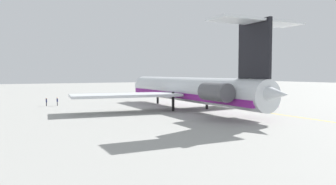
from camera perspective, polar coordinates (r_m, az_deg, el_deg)
ground at (r=67.34m, az=12.36°, el=-2.44°), size 361.20×361.20×0.00m
main_jetliner at (r=59.45m, az=3.95°, el=0.55°), size 47.87×42.53×13.95m
ground_crew_near_nose at (r=71.19m, az=-18.91°, el=-1.33°), size 0.45×0.28×1.77m
ground_crew_near_tail at (r=71.07m, az=-20.61°, el=-1.40°), size 0.42×0.27×1.70m
taxiway_centreline at (r=66.38m, az=10.13°, el=-2.49°), size 84.56×1.63×0.01m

